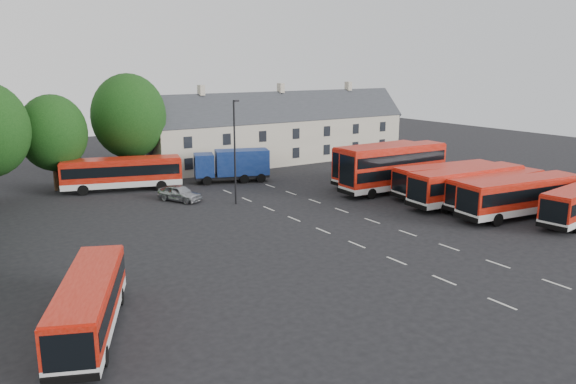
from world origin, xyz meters
name	(u,v)px	position (x,y,z in m)	size (l,w,h in m)	color
ground	(339,237)	(0.00, 0.00, 0.00)	(140.00, 140.00, 0.00)	black
lane_markings	(348,226)	(2.50, 2.00, 0.01)	(5.15, 33.80, 0.01)	beige
terrace_houses	(281,132)	(14.00, 30.00, 3.86)	(35.70, 7.13, 10.06)	beige
bus_row_b	(520,194)	(16.06, -3.74, 1.98)	(11.90, 4.02, 3.30)	silver
bus_row_c	(496,188)	(16.84, -0.81, 1.83)	(10.85, 2.75, 3.05)	silver
bus_row_d	(467,183)	(15.60, 1.35, 2.01)	(11.99, 3.53, 3.34)	silver
bus_row_e	(446,178)	(16.61, 4.71, 1.86)	(11.16, 3.87, 3.09)	silver
bus_dd_south	(394,166)	(13.67, 8.79, 2.67)	(11.54, 3.15, 4.69)	silver
bus_dd_north	(377,162)	(14.92, 12.60, 2.41)	(10.37, 2.64, 4.23)	silver
bus_west	(89,301)	(-19.23, -5.46, 1.68)	(5.91, 9.97, 2.79)	silver
bus_north	(122,171)	(-8.54, 24.25, 1.97)	(11.88, 5.87, 3.28)	silver
box_truck	(233,164)	(2.74, 21.96, 1.94)	(8.26, 4.99, 3.45)	black
silver_car	(180,193)	(-5.46, 16.98, 0.75)	(1.77, 4.40, 1.50)	#A9AAB0
lamppost	(235,150)	(-1.62, 13.10, 5.01)	(0.65, 0.36, 9.38)	black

